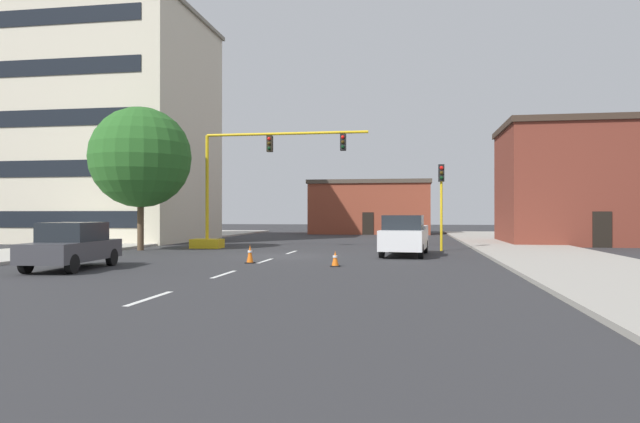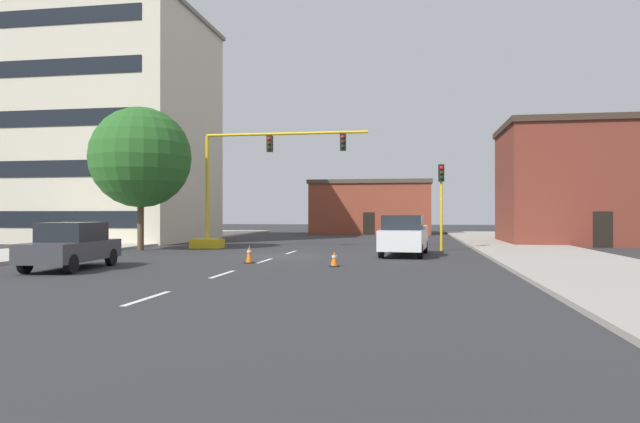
# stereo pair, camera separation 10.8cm
# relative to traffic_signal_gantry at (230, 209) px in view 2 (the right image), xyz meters

# --- Properties ---
(ground_plane) EXTENTS (160.00, 160.00, 0.00)m
(ground_plane) POSITION_rel_traffic_signal_gantry_xyz_m (4.33, -5.26, -2.33)
(ground_plane) COLOR #2D2D30
(sidewalk_left) EXTENTS (6.00, 56.00, 0.14)m
(sidewalk_left) POSITION_rel_traffic_signal_gantry_xyz_m (-8.49, 2.74, -2.26)
(sidewalk_left) COLOR #B2ADA3
(sidewalk_left) RESTS_ON ground_plane
(sidewalk_right) EXTENTS (6.00, 56.00, 0.14)m
(sidewalk_right) POSITION_rel_traffic_signal_gantry_xyz_m (17.14, 2.74, -2.26)
(sidewalk_right) COLOR #9E998E
(sidewalk_right) RESTS_ON ground_plane
(lane_stripe_seg_0) EXTENTS (0.16, 2.40, 0.01)m
(lane_stripe_seg_0) POSITION_rel_traffic_signal_gantry_xyz_m (4.33, -19.26, -2.33)
(lane_stripe_seg_0) COLOR silver
(lane_stripe_seg_0) RESTS_ON ground_plane
(lane_stripe_seg_1) EXTENTS (0.16, 2.40, 0.01)m
(lane_stripe_seg_1) POSITION_rel_traffic_signal_gantry_xyz_m (4.33, -13.76, -2.33)
(lane_stripe_seg_1) COLOR silver
(lane_stripe_seg_1) RESTS_ON ground_plane
(lane_stripe_seg_2) EXTENTS (0.16, 2.40, 0.01)m
(lane_stripe_seg_2) POSITION_rel_traffic_signal_gantry_xyz_m (4.33, -8.26, -2.33)
(lane_stripe_seg_2) COLOR silver
(lane_stripe_seg_2) RESTS_ON ground_plane
(lane_stripe_seg_3) EXTENTS (0.16, 2.40, 0.01)m
(lane_stripe_seg_3) POSITION_rel_traffic_signal_gantry_xyz_m (4.33, -2.76, -2.33)
(lane_stripe_seg_3) COLOR silver
(lane_stripe_seg_3) RESTS_ON ground_plane
(building_tall_left) EXTENTS (14.70, 12.44, 17.16)m
(building_tall_left) POSITION_rel_traffic_signal_gantry_xyz_m (-12.46, 7.86, 6.26)
(building_tall_left) COLOR beige
(building_tall_left) RESTS_ON ground_plane
(building_brick_center) EXTENTS (12.32, 7.71, 5.45)m
(building_brick_center) POSITION_rel_traffic_signal_gantry_xyz_m (6.49, 26.49, 0.40)
(building_brick_center) COLOR brown
(building_brick_center) RESTS_ON ground_plane
(building_row_right) EXTENTS (10.53, 8.58, 8.16)m
(building_row_right) POSITION_rel_traffic_signal_gantry_xyz_m (22.05, 8.34, 1.76)
(building_row_right) COLOR brown
(building_row_right) RESTS_ON ground_plane
(traffic_signal_gantry) EXTENTS (10.55, 1.20, 6.83)m
(traffic_signal_gantry) POSITION_rel_traffic_signal_gantry_xyz_m (0.00, 0.00, 0.00)
(traffic_signal_gantry) COLOR yellow
(traffic_signal_gantry) RESTS_ON ground_plane
(traffic_light_pole_right) EXTENTS (0.32, 0.47, 4.80)m
(traffic_light_pole_right) POSITION_rel_traffic_signal_gantry_xyz_m (12.29, -0.24, 1.20)
(traffic_light_pole_right) COLOR yellow
(traffic_light_pole_right) RESTS_ON ground_plane
(tree_left_near) EXTENTS (5.65, 5.65, 8.06)m
(tree_left_near) POSITION_rel_traffic_signal_gantry_xyz_m (-4.41, -2.52, 2.89)
(tree_left_near) COLOR brown
(tree_left_near) RESTS_ON ground_plane
(pickup_truck_white) EXTENTS (2.43, 5.54, 1.99)m
(pickup_truck_white) POSITION_rel_traffic_signal_gantry_xyz_m (10.31, -4.14, -1.36)
(pickup_truck_white) COLOR white
(pickup_truck_white) RESTS_ON ground_plane
(sedan_dark_gray_near_left) EXTENTS (2.22, 4.64, 1.74)m
(sedan_dark_gray_near_left) POSITION_rel_traffic_signal_gantry_xyz_m (-1.79, -13.01, -1.44)
(sedan_dark_gray_near_left) COLOR #3D3D42
(sedan_dark_gray_near_left) RESTS_ON ground_plane
(traffic_cone_roadside_a) EXTENTS (0.36, 0.36, 0.77)m
(traffic_cone_roadside_a) POSITION_rel_traffic_signal_gantry_xyz_m (3.99, -9.49, -1.95)
(traffic_cone_roadside_a) COLOR black
(traffic_cone_roadside_a) RESTS_ON ground_plane
(traffic_cone_roadside_b) EXTENTS (0.36, 0.36, 0.61)m
(traffic_cone_roadside_b) POSITION_rel_traffic_signal_gantry_xyz_m (7.69, -10.38, -2.03)
(traffic_cone_roadside_b) COLOR black
(traffic_cone_roadside_b) RESTS_ON ground_plane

